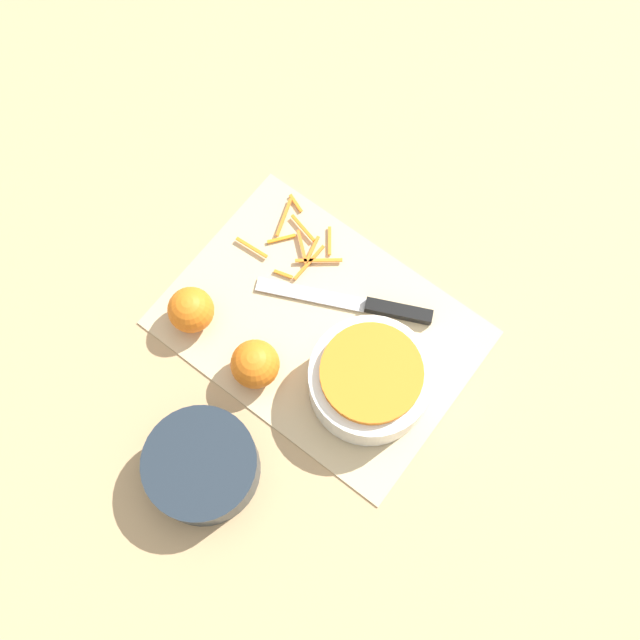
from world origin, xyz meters
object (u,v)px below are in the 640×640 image
(bowl_speckled, at_px, (370,380))
(knife, at_px, (376,307))
(orange_right, at_px, (191,310))
(orange_left, at_px, (255,364))
(bowl_dark, at_px, (204,467))

(bowl_speckled, height_order, knife, bowl_speckled)
(bowl_speckled, height_order, orange_right, bowl_speckled)
(knife, relative_size, orange_left, 3.58)
(bowl_dark, relative_size, knife, 0.61)
(bowl_speckled, relative_size, orange_left, 2.45)
(orange_left, xyz_separation_m, orange_right, (0.13, -0.01, -0.00))
(bowl_speckled, distance_m, bowl_dark, 0.26)
(orange_left, height_order, orange_right, orange_left)
(bowl_speckled, relative_size, bowl_dark, 1.12)
(orange_left, relative_size, orange_right, 1.04)
(knife, distance_m, orange_right, 0.28)
(bowl_speckled, relative_size, knife, 0.68)
(bowl_dark, bearing_deg, knife, -97.81)
(bowl_speckled, xyz_separation_m, knife, (0.06, -0.11, -0.03))
(bowl_dark, relative_size, orange_right, 2.27)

